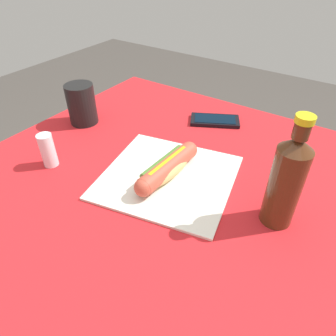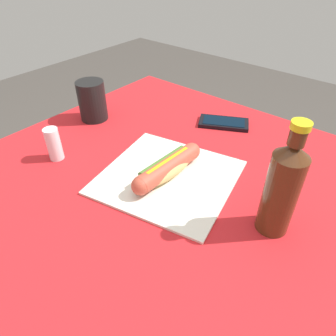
# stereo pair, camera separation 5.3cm
# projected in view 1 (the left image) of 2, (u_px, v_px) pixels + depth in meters

# --- Properties ---
(dining_table) EXTENTS (1.00, 1.02, 0.77)m
(dining_table) POSITION_uv_depth(u_px,v_px,m) (169.00, 233.00, 0.77)
(dining_table) COLOR brown
(dining_table) RESTS_ON ground
(paper_wrapper) EXTENTS (0.34, 0.35, 0.01)m
(paper_wrapper) POSITION_uv_depth(u_px,v_px,m) (168.00, 177.00, 0.72)
(paper_wrapper) COLOR silver
(paper_wrapper) RESTS_ON dining_table
(hot_dog) EXTENTS (0.22, 0.06, 0.05)m
(hot_dog) POSITION_uv_depth(u_px,v_px,m) (168.00, 168.00, 0.71)
(hot_dog) COLOR #DBB26B
(hot_dog) RESTS_ON paper_wrapper
(cell_phone) EXTENTS (0.13, 0.16, 0.01)m
(cell_phone) POSITION_uv_depth(u_px,v_px,m) (215.00, 120.00, 0.94)
(cell_phone) COLOR black
(cell_phone) RESTS_ON dining_table
(soda_bottle) EXTENTS (0.06, 0.06, 0.24)m
(soda_bottle) POSITION_uv_depth(u_px,v_px,m) (286.00, 180.00, 0.56)
(soda_bottle) COLOR #4C2814
(soda_bottle) RESTS_ON dining_table
(drinking_cup) EXTENTS (0.08, 0.08, 0.12)m
(drinking_cup) POSITION_uv_depth(u_px,v_px,m) (82.00, 104.00, 0.91)
(drinking_cup) COLOR black
(drinking_cup) RESTS_ON dining_table
(salt_shaker) EXTENTS (0.04, 0.04, 0.09)m
(salt_shaker) POSITION_uv_depth(u_px,v_px,m) (48.00, 150.00, 0.74)
(salt_shaker) COLOR silver
(salt_shaker) RESTS_ON dining_table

